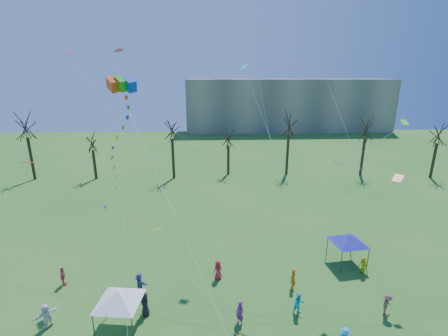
{
  "coord_description": "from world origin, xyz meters",
  "views": [
    {
      "loc": [
        -1.16,
        -12.69,
        16.33
      ],
      "look_at": [
        -0.41,
        5.0,
        11.0
      ],
      "focal_mm": 25.0,
      "sensor_mm": 36.0,
      "label": 1
    }
  ],
  "objects_px": {
    "big_box_kite": "(121,155)",
    "canopy_tent_white": "(119,296)",
    "distant_building": "(287,105)",
    "canopy_tent_blue": "(349,238)"
  },
  "relations": [
    {
      "from": "big_box_kite",
      "to": "canopy_tent_white",
      "type": "bearing_deg",
      "value": -106.2
    },
    {
      "from": "big_box_kite",
      "to": "canopy_tent_white",
      "type": "height_order",
      "value": "big_box_kite"
    },
    {
      "from": "distant_building",
      "to": "canopy_tent_blue",
      "type": "xyz_separation_m",
      "value": [
        -11.13,
        -70.65,
        -5.05
      ]
    },
    {
      "from": "distant_building",
      "to": "big_box_kite",
      "type": "relative_size",
      "value": 3.23
    },
    {
      "from": "canopy_tent_blue",
      "to": "canopy_tent_white",
      "type": "bearing_deg",
      "value": -159.66
    },
    {
      "from": "canopy_tent_white",
      "to": "canopy_tent_blue",
      "type": "bearing_deg",
      "value": 20.34
    },
    {
      "from": "big_box_kite",
      "to": "canopy_tent_white",
      "type": "distance_m",
      "value": 9.22
    },
    {
      "from": "canopy_tent_white",
      "to": "canopy_tent_blue",
      "type": "relative_size",
      "value": 1.01
    },
    {
      "from": "canopy_tent_white",
      "to": "distant_building",
      "type": "bearing_deg",
      "value": 69.26
    },
    {
      "from": "distant_building",
      "to": "big_box_kite",
      "type": "height_order",
      "value": "big_box_kite"
    }
  ]
}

